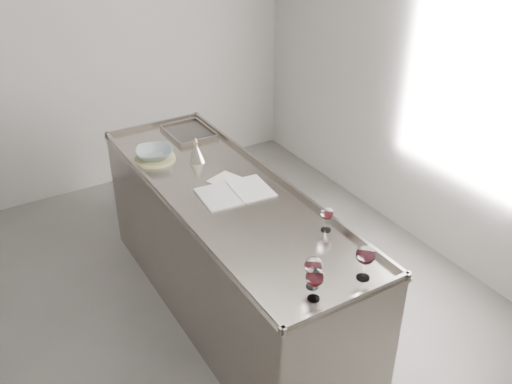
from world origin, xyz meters
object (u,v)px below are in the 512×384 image
wine_glass_small (327,214)px  notebook (235,193)px  wine_glass_left (313,267)px  wine_funnel (196,154)px  ceramic_bowl (155,153)px  wine_glass_right (366,256)px  counter (228,253)px  wine_glass_middle (315,278)px

wine_glass_small → notebook: size_ratio=0.32×
wine_glass_left → wine_funnel: bearing=86.0°
ceramic_bowl → wine_glass_left: bearing=-85.4°
wine_glass_right → wine_funnel: 1.57m
wine_glass_left → wine_glass_right: wine_glass_right is taller
counter → wine_glass_left: size_ratio=14.14×
ceramic_bowl → wine_funnel: wine_funnel is taller
wine_glass_left → ceramic_bowl: wine_glass_left is taller
counter → wine_glass_small: 0.91m
wine_glass_right → notebook: bearing=97.7°
wine_glass_middle → wine_glass_small: size_ratio=1.17×
counter → wine_glass_middle: bearing=-96.4°
wine_glass_middle → notebook: (0.16, 1.04, -0.12)m
wine_glass_left → wine_glass_small: wine_glass_left is taller
wine_glass_small → wine_funnel: size_ratio=0.82×
wine_glass_small → ceramic_bowl: size_ratio=0.59×
counter → wine_funnel: bearing=86.6°
ceramic_bowl → counter: bearing=-71.9°
notebook → wine_funnel: wine_funnel is taller
wine_glass_small → notebook: wine_glass_small is taller
wine_funnel → wine_glass_middle: bearing=-95.5°
wine_glass_middle → ceramic_bowl: 1.73m
counter → ceramic_bowl: 0.85m
ceramic_bowl → wine_glass_small: bearing=-69.4°
wine_glass_left → wine_glass_small: size_ratio=1.17×
wine_glass_right → wine_glass_small: size_ratio=1.30×
wine_glass_left → wine_funnel: 1.49m
wine_glass_left → counter: bearing=85.7°
ceramic_bowl → wine_glass_right: bearing=-77.3°
wine_glass_right → wine_glass_small: (0.10, 0.43, -0.03)m
wine_glass_left → wine_glass_small: 0.50m
wine_glass_right → ceramic_bowl: size_ratio=0.76×
counter → wine_glass_small: wine_glass_small is taller
wine_glass_right → ceramic_bowl: bearing=102.7°
ceramic_bowl → wine_glass_middle: bearing=-87.1°
wine_glass_small → ceramic_bowl: (-0.48, 1.29, -0.05)m
wine_glass_left → wine_glass_small: (0.35, 0.36, -0.02)m
wine_glass_middle → wine_glass_right: (0.30, 0.00, 0.01)m
notebook → ceramic_bowl: (-0.25, 0.68, 0.04)m
wine_glass_left → wine_glass_middle: (-0.05, -0.07, 0.00)m
wine_glass_middle → wine_glass_small: wine_glass_middle is taller
ceramic_bowl → notebook: bearing=-70.0°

